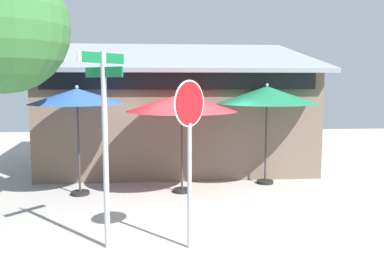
# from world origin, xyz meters

# --- Properties ---
(ground_plane) EXTENTS (28.00, 28.00, 0.10)m
(ground_plane) POSITION_xyz_m (0.00, 0.00, -0.05)
(ground_plane) COLOR #ADA8A0
(cafe_building) EXTENTS (8.39, 5.66, 4.16)m
(cafe_building) POSITION_xyz_m (-0.31, 4.86, 1.63)
(cafe_building) COLOR #705B4C
(cafe_building) RESTS_ON ground
(street_sign_post) EXTENTS (0.66, 0.70, 3.17)m
(street_sign_post) POSITION_xyz_m (-1.74, -1.93, 1.93)
(street_sign_post) COLOR #A8AAB2
(street_sign_post) RESTS_ON ground
(stop_sign) EXTENTS (0.51, 0.55, 2.73)m
(stop_sign) POSITION_xyz_m (-0.40, -2.05, 1.89)
(stop_sign) COLOR #A8AAB2
(stop_sign) RESTS_ON ground
(patio_umbrella_royal_blue_left) EXTENTS (2.25, 2.25, 2.62)m
(patio_umbrella_royal_blue_left) POSITION_xyz_m (-2.79, 1.27, 2.35)
(patio_umbrella_royal_blue_left) COLOR black
(patio_umbrella_royal_blue_left) RESTS_ON ground
(patio_umbrella_crimson_center) EXTENTS (2.68, 2.68, 2.49)m
(patio_umbrella_crimson_center) POSITION_xyz_m (-0.33, 1.30, 2.20)
(patio_umbrella_crimson_center) COLOR black
(patio_umbrella_crimson_center) RESTS_ON ground
(patio_umbrella_forest_green_right) EXTENTS (2.63, 2.63, 2.66)m
(patio_umbrella_forest_green_right) POSITION_xyz_m (1.94, 1.98, 2.35)
(patio_umbrella_forest_green_right) COLOR black
(patio_umbrella_forest_green_right) RESTS_ON ground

